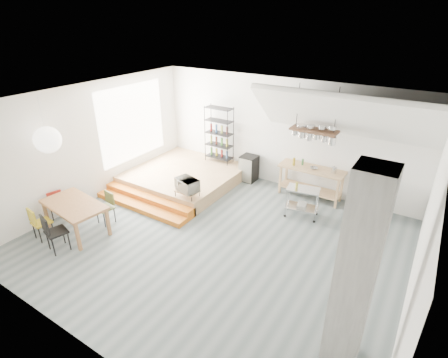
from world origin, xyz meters
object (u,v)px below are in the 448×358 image
Objects in this scene: stove at (362,194)px; dining_table at (74,207)px; mini_fridge at (249,168)px; rolling_cart at (302,199)px.

dining_table is (-5.50, -4.65, 0.20)m from stove.
mini_fridge is at bearing 72.99° from dining_table.
stove is at bearing 31.63° from rolling_cart.
dining_table is at bearing -139.74° from stove.
dining_table is 5.15m from mini_fridge.
rolling_cart is at bearing -137.37° from stove.
mini_fridge reaches higher than rolling_cart.
mini_fridge is (-2.19, 1.16, -0.11)m from rolling_cart.
dining_table is 1.94× the size of rolling_cart.
mini_fridge is at bearing 141.09° from rolling_cart.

